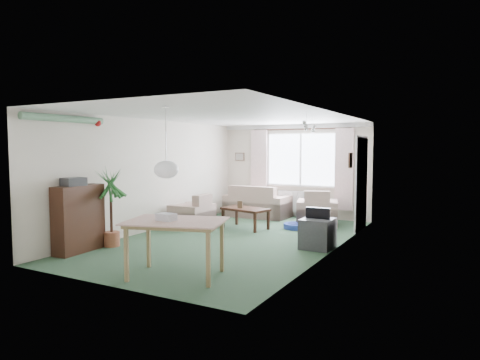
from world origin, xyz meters
The scene contains 25 objects.
ground centered at (0.00, 0.00, 0.00)m, with size 6.50×6.50×0.00m, color #2E4D34.
window centered at (0.20, 3.23, 1.50)m, with size 1.80×0.03×1.30m, color white.
curtain_rod centered at (0.20, 3.15, 2.27)m, with size 2.60×0.03×0.03m, color black.
curtain_left centered at (-0.95, 3.13, 1.27)m, with size 0.45×0.08×2.00m, color beige.
curtain_right centered at (1.35, 3.13, 1.27)m, with size 0.45×0.08×2.00m, color beige.
radiator centered at (0.20, 3.19, 0.40)m, with size 1.20×0.10×0.55m, color white.
doorway centered at (1.99, 2.20, 1.00)m, with size 0.03×0.95×2.00m, color black.
pendant_lamp centered at (0.20, -2.30, 1.48)m, with size 0.36×0.36×0.36m, color white.
tinsel_garland centered at (-1.92, -2.30, 2.28)m, with size 1.60×1.60×0.12m, color #196626.
bauble_cluster_a centered at (1.30, 0.90, 2.22)m, with size 0.20×0.20×0.20m, color silver.
bauble_cluster_b centered at (1.60, -0.30, 2.22)m, with size 0.20×0.20×0.20m, color silver.
wall_picture_back centered at (-1.60, 3.23, 1.55)m, with size 0.28×0.03×0.22m, color brown.
wall_picture_right centered at (1.98, 1.20, 1.55)m, with size 0.03×0.24×0.30m, color brown.
sofa centered at (-0.81, 2.75, 0.41)m, with size 1.64×0.87×0.82m, color beige.
armchair_corner centered at (0.93, 2.38, 0.41)m, with size 0.92×0.87×0.82m, color beige.
armchair_left centered at (-1.50, 0.76, 0.37)m, with size 0.83×0.79×0.75m, color beige.
coffee_table centered at (-0.31, 1.12, 0.23)m, with size 1.02×0.57×0.46m, color black.
photo_frame centered at (-0.41, 1.06, 0.54)m, with size 0.12×0.02×0.16m, color brown.
bookshelf centered at (-1.84, -2.13, 0.58)m, with size 0.31×0.94×1.15m, color black.
hifi_box centered at (-1.83, -2.23, 1.22)m, with size 0.28×0.35×0.14m, color #39393E.
houseplant centered at (-1.65, -1.57, 0.71)m, with size 0.61×0.61×1.43m, color #1A4D24.
dining_table centered at (0.51, -2.49, 0.39)m, with size 1.23×0.82×0.77m, color tan.
gift_box centered at (0.40, -2.57, 0.83)m, with size 0.25×0.18×0.12m, color silver.
tv_cube centered at (1.70, 0.08, 0.27)m, with size 0.53×0.59×0.53m, color #323237.
pet_bed centered at (0.69, 1.67, 0.06)m, with size 0.57×0.57×0.11m, color navy.
Camera 1 is at (4.08, -7.21, 1.79)m, focal length 32.00 mm.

